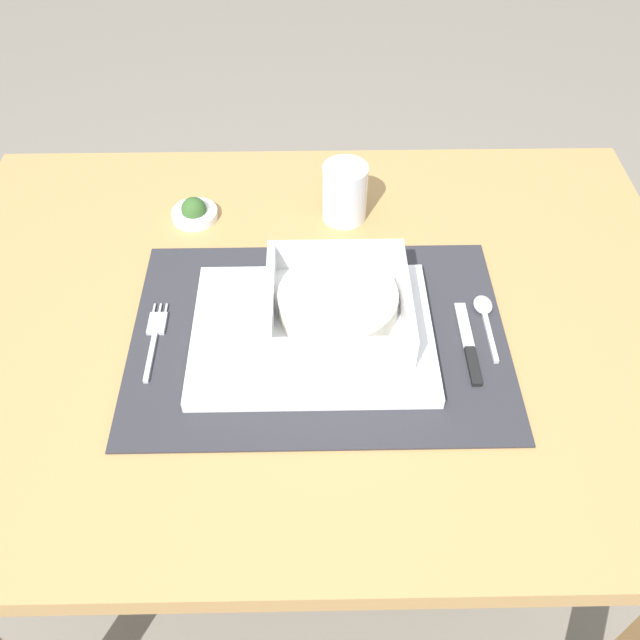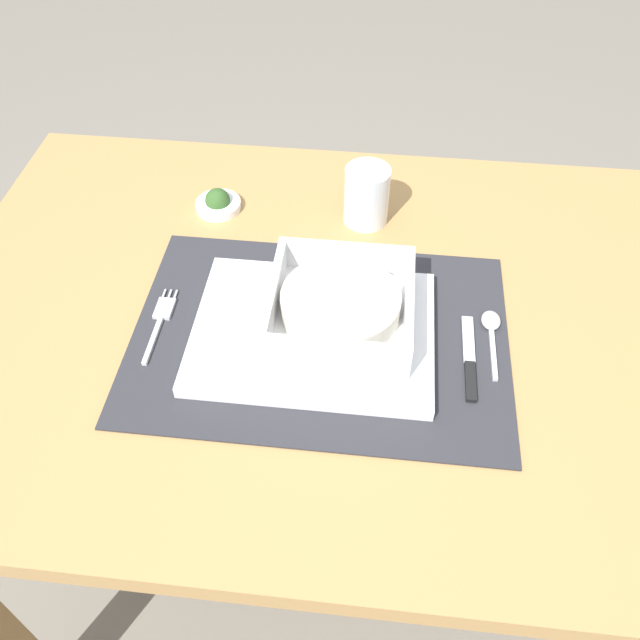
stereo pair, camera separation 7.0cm
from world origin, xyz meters
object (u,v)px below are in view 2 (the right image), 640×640
Objects in this scene: butter_knife at (470,363)px; drinking_glass at (366,198)px; fork at (161,318)px; porridge_bowl at (340,307)px; spoon at (491,325)px; dining_table at (318,363)px; condiment_saucer at (218,203)px.

drinking_glass reaches higher than butter_knife.
butter_knife is at bearing -9.15° from fork.
spoon is (0.19, 0.02, -0.03)m from porridge_bowl.
drinking_glass reaches higher than fork.
dining_table is 0.25m from spoon.
porridge_bowl is at bearing 164.67° from butter_knife.
condiment_saucer is (-0.36, 0.26, 0.00)m from butter_knife.
dining_table is 0.25m from drinking_glass.
dining_table is 0.23m from butter_knife.
spoon is at bearing -0.29° from fork.
butter_knife is at bearing -116.02° from spoon.
porridge_bowl is at bearing -175.01° from spoon.
dining_table is 15.00× the size of condiment_saucer.
dining_table is at bearing 177.07° from spoon.
dining_table is 0.15m from porridge_bowl.
drinking_glass is at bearing 129.46° from spoon.
dining_table is 0.28m from condiment_saucer.
porridge_bowl is 2.58× the size of condiment_saucer.
dining_table is at bearing -104.27° from drinking_glass.
drinking_glass reaches higher than condiment_saucer.
butter_knife is at bearing -20.04° from dining_table.
condiment_saucer is (-0.22, 0.00, -0.03)m from drinking_glass.
condiment_saucer is at bearing 151.83° from spoon.
butter_knife is 0.45m from condiment_saucer.
fork is at bearing -95.84° from condiment_saucer.
drinking_glass is at bearing 75.73° from dining_table.
condiment_saucer is at bearing 132.54° from porridge_bowl.
fork is at bearing -168.82° from dining_table.
dining_table is 7.70× the size of butter_knife.
spoon is (0.22, -0.01, 0.12)m from dining_table.
spoon reaches higher than fork.
condiment_saucer is at bearing 179.77° from drinking_glass.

